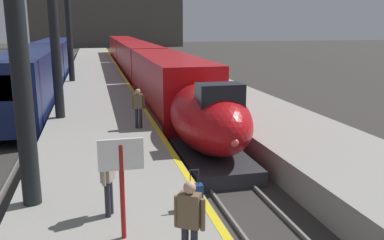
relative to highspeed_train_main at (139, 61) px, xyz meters
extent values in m
cube|color=gray|center=(-4.05, -13.46, -1.43)|extent=(4.80, 110.00, 1.05)
cube|color=gray|center=(4.05, -13.46, -1.43)|extent=(4.80, 110.00, 1.05)
cube|color=yellow|center=(-1.77, -13.46, -0.91)|extent=(0.20, 107.80, 0.01)
cube|color=slate|center=(-0.75, -10.71, -1.90)|extent=(0.08, 110.00, 0.12)
cube|color=slate|center=(0.75, -10.71, -1.90)|extent=(0.08, 110.00, 0.12)
cube|color=slate|center=(-8.85, -10.71, -1.90)|extent=(0.08, 110.00, 0.12)
cube|color=slate|center=(-7.35, -10.71, -1.90)|extent=(0.08, 110.00, 0.12)
ellipsoid|color=#B20F14|center=(0.00, -24.33, -0.13)|extent=(2.78, 6.34, 2.56)
cube|color=#28282D|center=(0.00, -24.65, -1.68)|extent=(2.46, 5.39, 0.55)
cube|color=black|center=(0.00, -25.76, 0.94)|extent=(1.59, 1.00, 0.90)
sphere|color=#F24C4C|center=(0.00, -27.42, -0.28)|extent=(0.28, 0.28, 0.28)
cube|color=#B20F14|center=(0.00, -15.43, 0.12)|extent=(2.90, 14.00, 3.05)
cube|color=black|center=(-1.42, -15.43, 0.67)|extent=(0.04, 11.90, 0.80)
cube|color=black|center=(1.42, -15.43, 0.67)|extent=(0.04, 11.90, 0.80)
cube|color=silver|center=(0.00, -15.43, -1.16)|extent=(2.92, 13.30, 0.24)
cube|color=black|center=(0.00, -19.91, -1.68)|extent=(2.03, 2.20, 0.56)
cube|color=black|center=(0.00, -10.95, -1.68)|extent=(2.03, 2.20, 0.56)
cube|color=#B20F14|center=(0.00, 1.17, 0.12)|extent=(2.90, 18.00, 3.05)
cube|color=black|center=(-1.42, 1.17, 0.67)|extent=(0.04, 15.84, 0.80)
cube|color=black|center=(1.42, 1.17, 0.67)|extent=(0.04, 15.84, 0.80)
cube|color=black|center=(0.00, -4.95, -1.68)|extent=(2.03, 2.20, 0.56)
cube|color=black|center=(0.00, 7.29, -1.68)|extent=(2.03, 2.20, 0.56)
cube|color=#B20F14|center=(0.00, 19.77, 0.12)|extent=(2.90, 18.00, 3.05)
cube|color=black|center=(-1.42, 19.77, 0.67)|extent=(0.04, 15.84, 0.80)
cube|color=black|center=(1.42, 19.77, 0.67)|extent=(0.04, 15.84, 0.80)
cube|color=black|center=(0.00, 13.65, -1.68)|extent=(2.03, 2.20, 0.56)
cube|color=black|center=(0.00, 25.89, -1.68)|extent=(2.03, 2.20, 0.56)
cube|color=#141E4C|center=(-8.10, -11.93, 0.19)|extent=(2.85, 18.00, 3.30)
cube|color=black|center=(-8.10, -20.89, 0.79)|extent=(2.28, 0.08, 1.10)
cube|color=black|center=(-9.49, -11.93, 0.69)|extent=(0.04, 15.30, 0.90)
cube|color=black|center=(-6.71, -11.93, 0.69)|extent=(0.04, 15.30, 0.90)
cube|color=black|center=(-8.10, -17.69, -1.70)|extent=(2.00, 2.00, 0.52)
cube|color=black|center=(-8.10, -6.17, -1.70)|extent=(2.00, 2.00, 0.52)
cube|color=#141E4C|center=(-8.10, 6.67, 0.19)|extent=(2.85, 18.00, 3.30)
cylinder|color=black|center=(-5.90, -19.36, 4.06)|extent=(0.44, 0.44, 9.93)
cylinder|color=black|center=(-5.90, -5.94, 3.40)|extent=(0.44, 0.44, 8.62)
cylinder|color=#23232D|center=(-4.11, -30.46, -0.48)|extent=(0.13, 0.13, 0.85)
cylinder|color=#23232D|center=(-4.05, -30.31, -0.48)|extent=(0.13, 0.13, 0.85)
cube|color=gray|center=(-4.08, -30.39, 0.25)|extent=(0.35, 0.44, 0.62)
cylinder|color=gray|center=(-4.17, -30.61, 0.20)|extent=(0.09, 0.09, 0.58)
cylinder|color=gray|center=(-3.99, -30.16, 0.20)|extent=(0.09, 0.09, 0.58)
sphere|color=tan|center=(-4.08, -30.39, 0.67)|extent=(0.22, 0.22, 0.22)
cylinder|color=#23232D|center=(-2.58, -22.29, -0.48)|extent=(0.13, 0.13, 0.85)
cylinder|color=#23232D|center=(-2.42, -22.33, -0.48)|extent=(0.13, 0.13, 0.85)
cube|color=brown|center=(-2.50, -22.31, 0.25)|extent=(0.42, 0.30, 0.62)
cylinder|color=brown|center=(-2.73, -22.26, 0.20)|extent=(0.09, 0.09, 0.58)
cylinder|color=brown|center=(-2.27, -22.36, 0.20)|extent=(0.09, 0.09, 0.58)
sphere|color=tan|center=(-2.50, -22.31, 0.67)|extent=(0.22, 0.22, 0.22)
cube|color=brown|center=(-2.78, -32.95, 0.25)|extent=(0.44, 0.38, 0.62)
cylinder|color=brown|center=(-2.99, -32.83, 0.20)|extent=(0.09, 0.09, 0.58)
cylinder|color=brown|center=(-2.57, -33.08, 0.20)|extent=(0.09, 0.09, 0.58)
sphere|color=tan|center=(-2.78, -32.95, 0.67)|extent=(0.22, 0.22, 0.22)
cube|color=navy|center=(-2.09, -30.50, -0.61)|extent=(0.40, 0.22, 0.60)
cylinder|color=#262628|center=(-2.19, -30.50, -0.13)|extent=(0.02, 0.02, 0.36)
cylinder|color=#262628|center=(-1.99, -30.50, -0.13)|extent=(0.02, 0.02, 0.36)
cube|color=#262628|center=(-2.09, -30.50, 0.06)|extent=(0.22, 0.03, 0.02)
cylinder|color=maroon|center=(-3.84, -31.51, 0.09)|extent=(0.10, 0.10, 2.00)
cube|color=white|center=(-3.84, -31.51, 0.89)|extent=(0.90, 0.06, 0.64)
cube|color=#4C4742|center=(0.00, 63.79, 5.04)|extent=(36.00, 2.00, 14.00)
camera|label=1|loc=(-4.28, -39.37, 3.39)|focal=38.51mm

